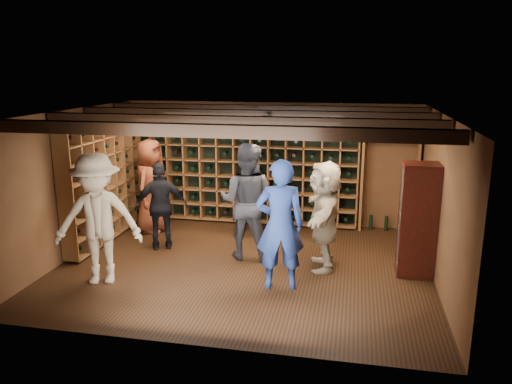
% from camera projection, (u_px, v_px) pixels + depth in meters
% --- Properties ---
extents(ground, '(6.00, 6.00, 0.00)m').
position_uv_depth(ground, '(244.00, 265.00, 8.24)').
color(ground, black).
rests_on(ground, ground).
extents(room_shell, '(6.00, 6.00, 6.00)m').
position_uv_depth(room_shell, '(243.00, 118.00, 7.71)').
color(room_shell, '#56361D').
rests_on(room_shell, ground).
extents(wine_rack_back, '(4.65, 0.30, 2.20)m').
position_uv_depth(wine_rack_back, '(243.00, 169.00, 10.28)').
color(wine_rack_back, brown).
rests_on(wine_rack_back, ground).
extents(wine_rack_left, '(0.30, 2.65, 2.20)m').
position_uv_depth(wine_rack_left, '(105.00, 180.00, 9.29)').
color(wine_rack_left, brown).
rests_on(wine_rack_left, ground).
extents(crate_shelf, '(1.20, 0.32, 2.07)m').
position_uv_depth(crate_shelf, '(391.00, 153.00, 9.61)').
color(crate_shelf, brown).
rests_on(crate_shelf, ground).
extents(display_cabinet, '(0.55, 0.50, 1.75)m').
position_uv_depth(display_cabinet, '(417.00, 222.00, 7.71)').
color(display_cabinet, black).
rests_on(display_cabinet, ground).
extents(man_blue_shirt, '(0.79, 0.60, 1.94)m').
position_uv_depth(man_blue_shirt, '(280.00, 225.00, 7.20)').
color(man_blue_shirt, navy).
rests_on(man_blue_shirt, ground).
extents(man_grey_suit, '(1.01, 0.81, 1.98)m').
position_uv_depth(man_grey_suit, '(247.00, 201.00, 8.39)').
color(man_grey_suit, black).
rests_on(man_grey_suit, ground).
extents(guest_red_floral, '(0.68, 0.96, 1.85)m').
position_uv_depth(guest_red_floral, '(151.00, 186.00, 9.76)').
color(guest_red_floral, maroon).
rests_on(guest_red_floral, ground).
extents(guest_woman_black, '(1.00, 0.70, 1.57)m').
position_uv_depth(guest_woman_black, '(161.00, 206.00, 8.84)').
color(guest_woman_black, black).
rests_on(guest_woman_black, ground).
extents(guest_khaki, '(1.44, 1.07, 1.98)m').
position_uv_depth(guest_khaki, '(98.00, 219.00, 7.39)').
color(guest_khaki, gray).
rests_on(guest_khaki, ground).
extents(guest_beige, '(0.66, 1.68, 1.77)m').
position_uv_depth(guest_beige, '(324.00, 215.00, 7.96)').
color(guest_beige, tan).
rests_on(guest_beige, ground).
extents(tasting_table, '(1.10, 0.64, 1.07)m').
position_uv_depth(tasting_table, '(264.00, 200.00, 9.58)').
color(tasting_table, black).
rests_on(tasting_table, ground).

